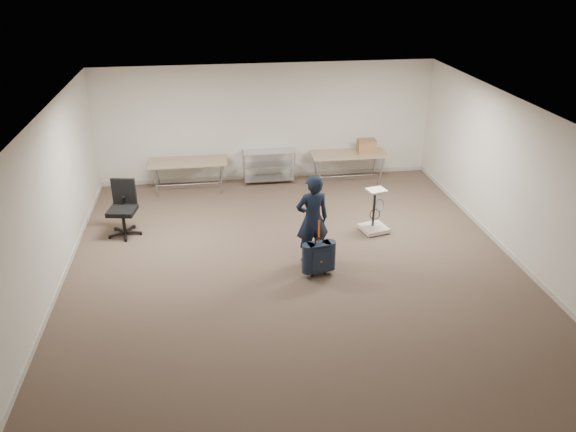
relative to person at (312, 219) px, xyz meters
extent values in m
plane|color=#47382B|center=(-0.34, -0.27, -0.83)|extent=(9.00, 9.00, 0.00)
plane|color=silver|center=(-0.34, 4.23, 0.57)|extent=(8.00, 0.00, 8.00)
plane|color=silver|center=(-0.34, -4.77, 0.57)|extent=(8.00, 0.00, 8.00)
plane|color=silver|center=(-4.34, -0.27, 0.57)|extent=(0.00, 9.00, 9.00)
plane|color=silver|center=(3.66, -0.27, 0.57)|extent=(0.00, 9.00, 9.00)
plane|color=white|center=(-0.34, -0.27, 1.97)|extent=(8.00, 8.00, 0.00)
cube|color=#BBB8A9|center=(-0.34, 4.22, -0.78)|extent=(8.00, 0.02, 0.10)
cube|color=#BBB8A9|center=(-4.33, -0.27, -0.78)|extent=(0.02, 9.00, 0.10)
cube|color=#BBB8A9|center=(3.65, -0.27, -0.78)|extent=(0.02, 9.00, 0.10)
cube|color=#9C825F|center=(-2.24, 3.68, -0.12)|extent=(1.80, 0.75, 0.03)
cylinder|color=gray|center=(-2.24, 3.68, -0.68)|extent=(1.50, 0.02, 0.02)
cylinder|color=gray|center=(-2.99, 3.38, -0.48)|extent=(0.13, 0.04, 0.69)
cylinder|color=gray|center=(-1.49, 3.38, -0.48)|extent=(0.13, 0.04, 0.69)
cylinder|color=gray|center=(-2.99, 3.98, -0.48)|extent=(0.13, 0.04, 0.69)
cylinder|color=gray|center=(-1.49, 3.98, -0.48)|extent=(0.13, 0.04, 0.69)
cube|color=#9C825F|center=(1.56, 3.68, -0.12)|extent=(1.80, 0.75, 0.03)
cylinder|color=gray|center=(1.56, 3.68, -0.68)|extent=(1.50, 0.02, 0.02)
cylinder|color=gray|center=(0.81, 3.38, -0.48)|extent=(0.13, 0.04, 0.69)
cylinder|color=gray|center=(2.31, 3.38, -0.48)|extent=(0.13, 0.04, 0.69)
cylinder|color=gray|center=(0.81, 3.98, -0.48)|extent=(0.13, 0.04, 0.69)
cylinder|color=gray|center=(2.31, 3.98, -0.48)|extent=(0.13, 0.04, 0.69)
cylinder|color=silver|center=(-0.94, 3.70, -0.43)|extent=(0.02, 0.02, 0.80)
cylinder|color=silver|center=(0.26, 3.70, -0.43)|extent=(0.02, 0.02, 0.80)
cylinder|color=silver|center=(-0.94, 4.15, -0.43)|extent=(0.02, 0.02, 0.80)
cylinder|color=silver|center=(0.26, 4.15, -0.43)|extent=(0.02, 0.02, 0.80)
cube|color=silver|center=(-0.34, 3.93, -0.73)|extent=(1.20, 0.45, 0.02)
cube|color=silver|center=(-0.34, 3.93, -0.38)|extent=(1.20, 0.45, 0.02)
cube|color=silver|center=(-0.34, 3.93, -0.05)|extent=(1.20, 0.45, 0.01)
imported|color=black|center=(0.00, 0.00, 0.00)|extent=(0.65, 0.48, 1.66)
cube|color=black|center=(0.02, -0.52, -0.47)|extent=(0.42, 0.29, 0.53)
cube|color=black|center=(0.02, -0.50, -0.74)|extent=(0.37, 0.21, 0.03)
cylinder|color=black|center=(-0.10, -0.54, -0.80)|extent=(0.04, 0.07, 0.07)
cylinder|color=black|center=(0.14, -0.50, -0.80)|extent=(0.04, 0.07, 0.07)
torus|color=black|center=(0.02, -0.52, -0.17)|extent=(0.17, 0.05, 0.17)
cube|color=#F9550D|center=(0.02, -0.50, 0.02)|extent=(0.04, 0.01, 0.41)
cylinder|color=black|center=(-3.48, 1.54, -0.78)|extent=(0.67, 0.67, 0.10)
cylinder|color=black|center=(-3.48, 1.54, -0.55)|extent=(0.07, 0.07, 0.44)
cube|color=black|center=(-3.48, 1.54, -0.31)|extent=(0.59, 0.59, 0.09)
cube|color=black|center=(-3.44, 1.78, 0.00)|extent=(0.47, 0.15, 0.53)
cube|color=beige|center=(1.45, 0.99, -0.77)|extent=(0.59, 0.59, 0.08)
cylinder|color=black|center=(1.26, 0.80, -0.81)|extent=(0.06, 0.06, 0.04)
cylinder|color=black|center=(1.45, 1.04, -0.34)|extent=(0.05, 0.05, 0.79)
cube|color=beige|center=(1.45, 0.99, 0.05)|extent=(0.40, 0.37, 0.04)
torus|color=#2357B1|center=(1.50, 0.92, -0.24)|extent=(0.27, 0.16, 0.24)
cube|color=#A0864A|center=(1.99, 3.67, 0.06)|extent=(0.45, 0.34, 0.32)
camera|label=1|loc=(-1.69, -8.75, 4.28)|focal=35.00mm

